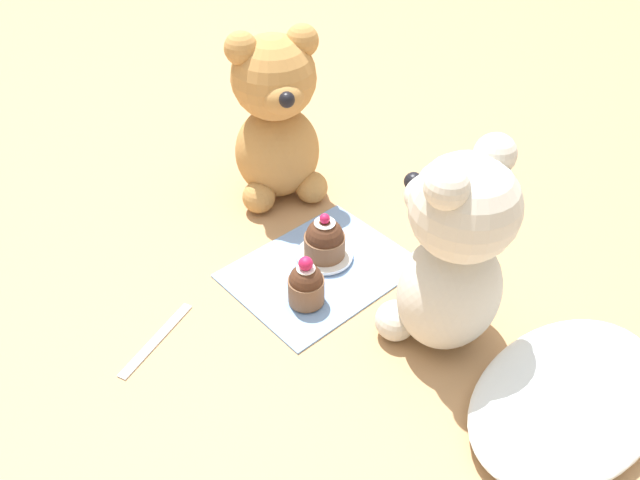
{
  "coord_description": "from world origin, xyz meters",
  "views": [
    {
      "loc": [
        0.42,
        0.47,
        0.59
      ],
      "look_at": [
        0.0,
        0.0,
        0.06
      ],
      "focal_mm": 35.0,
      "sensor_mm": 36.0,
      "label": 1
    }
  ],
  "objects_px": {
    "cupcake_near_tan_bear": "(325,240)",
    "cupcake_near_cream_bear": "(306,284)",
    "teddy_bear_tan": "(276,120)",
    "teddy_bear_cream": "(453,256)",
    "teaspoon": "(157,339)",
    "saucer_plate": "(324,255)"
  },
  "relations": [
    {
      "from": "teddy_bear_cream",
      "to": "cupcake_near_tan_bear",
      "type": "height_order",
      "value": "teddy_bear_cream"
    },
    {
      "from": "teddy_bear_cream",
      "to": "cupcake_near_cream_bear",
      "type": "height_order",
      "value": "teddy_bear_cream"
    },
    {
      "from": "teddy_bear_tan",
      "to": "teaspoon",
      "type": "xyz_separation_m",
      "value": [
        0.31,
        0.14,
        -0.13
      ]
    },
    {
      "from": "teddy_bear_tan",
      "to": "saucer_plate",
      "type": "distance_m",
      "value": 0.21
    },
    {
      "from": "saucer_plate",
      "to": "teaspoon",
      "type": "height_order",
      "value": "saucer_plate"
    },
    {
      "from": "teddy_bear_cream",
      "to": "cupcake_near_tan_bear",
      "type": "relative_size",
      "value": 3.83
    },
    {
      "from": "teddy_bear_tan",
      "to": "teaspoon",
      "type": "bearing_deg",
      "value": -131.39
    },
    {
      "from": "cupcake_near_cream_bear",
      "to": "teaspoon",
      "type": "xyz_separation_m",
      "value": [
        0.18,
        -0.08,
        -0.03
      ]
    },
    {
      "from": "saucer_plate",
      "to": "teaspoon",
      "type": "distance_m",
      "value": 0.25
    },
    {
      "from": "cupcake_near_tan_bear",
      "to": "teddy_bear_cream",
      "type": "bearing_deg",
      "value": 94.3
    },
    {
      "from": "cupcake_near_cream_bear",
      "to": "saucer_plate",
      "type": "bearing_deg",
      "value": -147.65
    },
    {
      "from": "cupcake_near_tan_bear",
      "to": "teaspoon",
      "type": "xyz_separation_m",
      "value": [
        0.25,
        -0.03,
        -0.03
      ]
    },
    {
      "from": "teddy_bear_tan",
      "to": "cupcake_near_tan_bear",
      "type": "height_order",
      "value": "teddy_bear_tan"
    },
    {
      "from": "teddy_bear_cream",
      "to": "cupcake_near_cream_bear",
      "type": "bearing_deg",
      "value": -61.64
    },
    {
      "from": "cupcake_near_cream_bear",
      "to": "cupcake_near_tan_bear",
      "type": "height_order",
      "value": "same"
    },
    {
      "from": "teddy_bear_tan",
      "to": "cupcake_near_tan_bear",
      "type": "relative_size",
      "value": 3.87
    },
    {
      "from": "cupcake_near_tan_bear",
      "to": "teddy_bear_tan",
      "type": "bearing_deg",
      "value": -108.47
    },
    {
      "from": "teddy_bear_cream",
      "to": "cupcake_near_cream_bear",
      "type": "distance_m",
      "value": 0.2
    },
    {
      "from": "cupcake_near_tan_bear",
      "to": "cupcake_near_cream_bear",
      "type": "bearing_deg",
      "value": 32.35
    },
    {
      "from": "teddy_bear_cream",
      "to": "teddy_bear_tan",
      "type": "distance_m",
      "value": 0.36
    },
    {
      "from": "teddy_bear_tan",
      "to": "saucer_plate",
      "type": "height_order",
      "value": "teddy_bear_tan"
    },
    {
      "from": "teaspoon",
      "to": "cupcake_near_tan_bear",
      "type": "bearing_deg",
      "value": 152.55
    }
  ]
}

